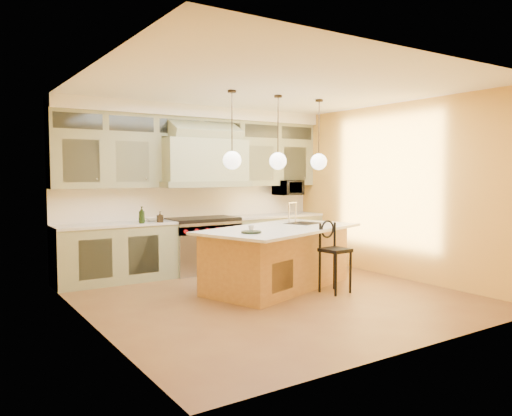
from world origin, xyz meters
TOP-DOWN VIEW (x-y plane):
  - floor at (0.00, 0.00)m, footprint 5.00×5.00m
  - ceiling at (0.00, 0.00)m, footprint 5.00×5.00m
  - wall_back at (0.00, 2.50)m, footprint 5.00×0.00m
  - wall_front at (0.00, -2.50)m, footprint 5.00×0.00m
  - wall_left at (-2.50, 0.00)m, footprint 0.00×5.00m
  - wall_right at (2.50, 0.00)m, footprint 0.00×5.00m
  - back_cabinetry at (0.00, 2.23)m, footprint 5.00×0.77m
  - range at (0.00, 2.14)m, footprint 1.20×0.74m
  - kitchen_island at (0.41, 0.45)m, footprint 2.91×2.15m
  - counter_stool at (0.89, -0.27)m, footprint 0.40×0.40m
  - microwave at (1.95, 2.25)m, footprint 0.54×0.37m
  - oil_bottle_a at (-1.19, 1.95)m, footprint 0.12×0.12m
  - oil_bottle_b at (-0.89, 1.92)m, footprint 0.09×0.09m
  - fruit_bowl at (-0.91, 2.15)m, footprint 0.28×0.28m
  - cup at (-0.23, 0.21)m, footprint 0.10×0.10m
  - pendant_left at (-0.40, 0.45)m, footprint 0.26×0.26m
  - pendant_center at (0.40, 0.45)m, footprint 0.26×0.26m
  - pendant_right at (1.20, 0.45)m, footprint 0.26×0.26m

SIDE VIEW (x-z plane):
  - floor at x=0.00m, z-range 0.00..0.00m
  - kitchen_island at x=0.41m, z-range -0.20..1.15m
  - range at x=0.00m, z-range 0.01..0.97m
  - counter_stool at x=0.89m, z-range 0.07..1.12m
  - cup at x=-0.23m, z-range 0.92..1.01m
  - fruit_bowl at x=-0.91m, z-range 0.94..1.01m
  - oil_bottle_b at x=-0.89m, z-range 0.94..1.12m
  - oil_bottle_a at x=-1.19m, z-range 0.94..1.21m
  - back_cabinetry at x=0.00m, z-range -0.02..2.88m
  - microwave at x=1.95m, z-range 1.30..1.60m
  - wall_back at x=0.00m, z-range -1.05..3.95m
  - wall_front at x=0.00m, z-range -1.05..3.95m
  - wall_left at x=-2.50m, z-range -1.05..3.95m
  - wall_right at x=2.50m, z-range -1.05..3.95m
  - pendant_left at x=-0.40m, z-range 1.39..2.50m
  - pendant_center at x=0.40m, z-range 1.39..2.50m
  - pendant_right at x=1.20m, z-range 1.39..2.50m
  - ceiling at x=0.00m, z-range 2.90..2.90m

